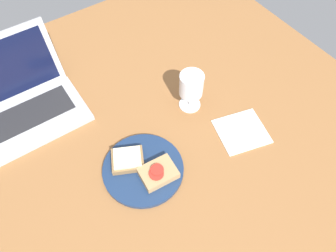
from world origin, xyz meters
TOP-DOWN VIEW (x-y plane):
  - wooden_table at (0.00, 0.00)cm, footprint 140.00×140.00cm
  - plate at (-11.83, -7.94)cm, footprint 23.21×23.21cm
  - sandwich_with_tomato at (-9.40, -12.15)cm, footprint 10.42×8.26cm
  - sandwich_with_cheese at (-14.30, -3.74)cm, footprint 11.51×10.92cm
  - wine_glass at (13.29, 3.94)cm, footprint 7.46×7.46cm
  - laptop at (-32.92, 30.57)cm, footprint 35.40×26.09cm
  - napkin at (20.36, -13.63)cm, footprint 17.59×16.87cm

SIDE VIEW (x-z plane):
  - wooden_table at x=0.00cm, z-range 0.00..3.00cm
  - napkin at x=20.36cm, z-range 3.00..3.40cm
  - plate at x=-11.83cm, z-range 3.00..4.23cm
  - sandwich_with_cheese at x=-14.30cm, z-range 4.14..6.85cm
  - sandwich_with_tomato at x=-9.40cm, z-range 4.01..7.16cm
  - laptop at x=-32.92cm, z-range -3.68..19.36cm
  - wine_glass at x=13.29cm, z-range 5.26..18.85cm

